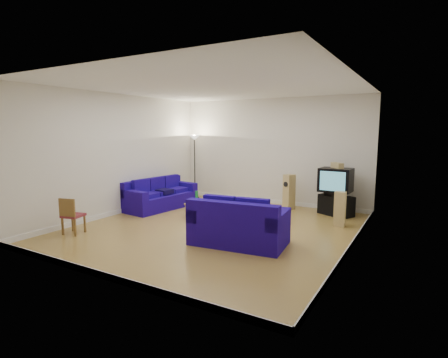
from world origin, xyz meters
The scene contains 16 objects.
room centered at (0.00, 0.00, 1.54)m, with size 6.01×6.51×3.21m.
sofa_three_seat centered at (-2.51, 0.99, 0.31)m, with size 1.17×2.26×0.84m.
sofa_loveseat centered at (1.00, -0.78, 0.35)m, with size 1.94×1.23×0.92m.
coffee_table centered at (-0.67, 0.52, 0.32)m, with size 1.14×0.85×0.37m.
bottle centered at (-0.91, 0.58, 0.54)m, with size 0.08×0.08×0.33m, color #197233.
tissue_box centered at (-0.61, 0.46, 0.42)m, with size 0.23×0.13×0.09m, color green.
red_canister centered at (-0.43, 0.56, 0.45)m, with size 0.11×0.11×0.15m, color red.
remote centered at (-0.31, 0.44, 0.38)m, with size 0.15×0.05×0.02m, color black.
tv_stand centered at (2.13, 2.68, 0.26)m, with size 0.87×0.48×0.53m, color black.
av_receiver centered at (2.08, 2.71, 0.59)m, with size 0.47×0.39×0.11m, color black.
television centered at (2.10, 2.64, 0.95)m, with size 0.83×0.65×0.62m.
centre_speaker centered at (2.11, 2.68, 1.33)m, with size 0.40×0.16×0.14m, color tan.
speaker_left centered at (0.81, 2.70, 0.50)m, with size 0.32×0.36×1.00m.
speaker_right centered at (2.45, 1.59, 0.41)m, with size 0.26×0.19×0.83m.
floor_lamp centered at (-2.45, 2.70, 1.73)m, with size 0.36×0.36×2.10m.
dining_chair centered at (-2.43, -1.99, 0.45)m, with size 0.47×0.47×0.81m.
Camera 1 is at (4.12, -6.69, 2.25)m, focal length 28.00 mm.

